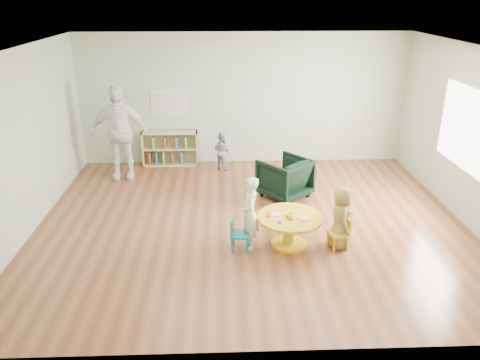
{
  "coord_description": "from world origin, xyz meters",
  "views": [
    {
      "loc": [
        -0.45,
        -6.92,
        3.58
      ],
      "look_at": [
        -0.2,
        -0.3,
        0.88
      ],
      "focal_mm": 35.0,
      "sensor_mm": 36.0,
      "label": 1
    }
  ],
  "objects_px": {
    "activity_table": "(290,225)",
    "kid_chair_left": "(238,233)",
    "bookshelf": "(170,148)",
    "adult_caretaker": "(119,133)",
    "kid_chair_right": "(341,232)",
    "armchair": "(285,178)",
    "child_right": "(340,218)",
    "toddler": "(222,151)",
    "child_left": "(250,213)"
  },
  "relations": [
    {
      "from": "activity_table",
      "to": "kid_chair_left",
      "type": "distance_m",
      "value": 0.79
    },
    {
      "from": "bookshelf",
      "to": "adult_caretaker",
      "type": "relative_size",
      "value": 0.63
    },
    {
      "from": "kid_chair_right",
      "to": "bookshelf",
      "type": "xyz_separation_m",
      "value": [
        -2.88,
        3.74,
        0.1
      ]
    },
    {
      "from": "kid_chair_right",
      "to": "armchair",
      "type": "relative_size",
      "value": 0.62
    },
    {
      "from": "activity_table",
      "to": "kid_chair_right",
      "type": "relative_size",
      "value": 1.94
    },
    {
      "from": "bookshelf",
      "to": "adult_caretaker",
      "type": "height_order",
      "value": "adult_caretaker"
    },
    {
      "from": "kid_chair_right",
      "to": "bookshelf",
      "type": "relative_size",
      "value": 0.42
    },
    {
      "from": "child_right",
      "to": "toddler",
      "type": "distance_m",
      "value": 3.8
    },
    {
      "from": "kid_chair_left",
      "to": "bookshelf",
      "type": "bearing_deg",
      "value": -152.69
    },
    {
      "from": "bookshelf",
      "to": "toddler",
      "type": "height_order",
      "value": "toddler"
    },
    {
      "from": "kid_chair_left",
      "to": "bookshelf",
      "type": "xyz_separation_m",
      "value": [
        -1.36,
        3.74,
        0.09
      ]
    },
    {
      "from": "activity_table",
      "to": "child_left",
      "type": "xyz_separation_m",
      "value": [
        -0.6,
        -0.03,
        0.22
      ]
    },
    {
      "from": "bookshelf",
      "to": "child_left",
      "type": "bearing_deg",
      "value": -67.17
    },
    {
      "from": "kid_chair_left",
      "to": "activity_table",
      "type": "bearing_deg",
      "value": 104.86
    },
    {
      "from": "child_left",
      "to": "adult_caretaker",
      "type": "xyz_separation_m",
      "value": [
        -2.44,
        2.92,
        0.4
      ]
    },
    {
      "from": "child_left",
      "to": "adult_caretaker",
      "type": "bearing_deg",
      "value": -140.05
    },
    {
      "from": "kid_chair_left",
      "to": "armchair",
      "type": "height_order",
      "value": "armchair"
    },
    {
      "from": "kid_chair_right",
      "to": "child_left",
      "type": "bearing_deg",
      "value": 72.94
    },
    {
      "from": "child_right",
      "to": "adult_caretaker",
      "type": "relative_size",
      "value": 0.51
    },
    {
      "from": "activity_table",
      "to": "kid_chair_right",
      "type": "distance_m",
      "value": 0.75
    },
    {
      "from": "adult_caretaker",
      "to": "child_right",
      "type": "bearing_deg",
      "value": -40.97
    },
    {
      "from": "activity_table",
      "to": "child_right",
      "type": "relative_size",
      "value": 1.01
    },
    {
      "from": "activity_table",
      "to": "toddler",
      "type": "xyz_separation_m",
      "value": [
        -1.0,
        3.31,
        0.07
      ]
    },
    {
      "from": "armchair",
      "to": "child_right",
      "type": "distance_m",
      "value": 1.97
    },
    {
      "from": "activity_table",
      "to": "child_left",
      "type": "relative_size",
      "value": 0.88
    },
    {
      "from": "armchair",
      "to": "child_left",
      "type": "bearing_deg",
      "value": 27.82
    },
    {
      "from": "toddler",
      "to": "adult_caretaker",
      "type": "distance_m",
      "value": 2.14
    },
    {
      "from": "bookshelf",
      "to": "child_right",
      "type": "bearing_deg",
      "value": -52.18
    },
    {
      "from": "bookshelf",
      "to": "toddler",
      "type": "bearing_deg",
      "value": -15.87
    },
    {
      "from": "activity_table",
      "to": "kid_chair_right",
      "type": "xyz_separation_m",
      "value": [
        0.74,
        -0.11,
        -0.07
      ]
    },
    {
      "from": "armchair",
      "to": "adult_caretaker",
      "type": "bearing_deg",
      "value": -58.68
    },
    {
      "from": "bookshelf",
      "to": "child_right",
      "type": "distance_m",
      "value": 4.68
    },
    {
      "from": "child_right",
      "to": "armchair",
      "type": "bearing_deg",
      "value": 13.36
    },
    {
      "from": "bookshelf",
      "to": "adult_caretaker",
      "type": "bearing_deg",
      "value": -140.5
    },
    {
      "from": "activity_table",
      "to": "child_right",
      "type": "bearing_deg",
      "value": -5.14
    },
    {
      "from": "kid_chair_left",
      "to": "kid_chair_right",
      "type": "height_order",
      "value": "kid_chair_left"
    },
    {
      "from": "bookshelf",
      "to": "armchair",
      "type": "bearing_deg",
      "value": -38.46
    },
    {
      "from": "activity_table",
      "to": "kid_chair_left",
      "type": "xyz_separation_m",
      "value": [
        -0.78,
        -0.1,
        -0.06
      ]
    },
    {
      "from": "kid_chair_right",
      "to": "toddler",
      "type": "distance_m",
      "value": 3.84
    },
    {
      "from": "kid_chair_right",
      "to": "child_left",
      "type": "xyz_separation_m",
      "value": [
        -1.34,
        0.08,
        0.29
      ]
    },
    {
      "from": "kid_chair_right",
      "to": "child_right",
      "type": "height_order",
      "value": "child_right"
    },
    {
      "from": "activity_table",
      "to": "kid_chair_right",
      "type": "bearing_deg",
      "value": -8.1
    },
    {
      "from": "bookshelf",
      "to": "child_right",
      "type": "height_order",
      "value": "child_right"
    },
    {
      "from": "kid_chair_right",
      "to": "bookshelf",
      "type": "height_order",
      "value": "bookshelf"
    },
    {
      "from": "kid_chair_left",
      "to": "child_left",
      "type": "bearing_deg",
      "value": 120.04
    },
    {
      "from": "child_left",
      "to": "child_right",
      "type": "xyz_separation_m",
      "value": [
        1.33,
        -0.04,
        -0.07
      ]
    },
    {
      "from": "activity_table",
      "to": "toddler",
      "type": "distance_m",
      "value": 3.46
    },
    {
      "from": "armchair",
      "to": "kid_chair_left",
      "type": "bearing_deg",
      "value": 24.1
    },
    {
      "from": "bookshelf",
      "to": "armchair",
      "type": "height_order",
      "value": "bookshelf"
    },
    {
      "from": "kid_chair_right",
      "to": "bookshelf",
      "type": "distance_m",
      "value": 4.72
    }
  ]
}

